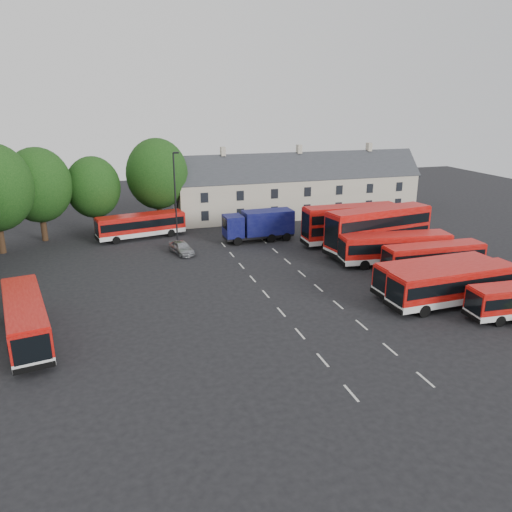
# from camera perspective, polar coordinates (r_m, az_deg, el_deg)

# --- Properties ---
(ground) EXTENTS (140.00, 140.00, 0.00)m
(ground) POSITION_cam_1_polar(r_m,az_deg,el_deg) (41.87, 1.98, -5.35)
(ground) COLOR black
(ground) RESTS_ON ground
(lane_markings) EXTENTS (5.15, 33.80, 0.01)m
(lane_markings) POSITION_cam_1_polar(r_m,az_deg,el_deg) (44.41, 4.20, -4.00)
(lane_markings) COLOR beige
(lane_markings) RESTS_ON ground
(treeline) EXTENTS (29.92, 32.59, 12.01)m
(treeline) POSITION_cam_1_polar(r_m,az_deg,el_deg) (57.20, -25.02, 6.26)
(treeline) COLOR black
(treeline) RESTS_ON ground
(terrace_houses) EXTENTS (35.70, 7.13, 10.06)m
(terrace_houses) POSITION_cam_1_polar(r_m,az_deg,el_deg) (72.64, 4.84, 7.68)
(terrace_houses) COLOR beige
(terrace_houses) RESTS_ON ground
(bus_row_b) EXTENTS (11.42, 3.13, 3.20)m
(bus_row_b) POSITION_cam_1_polar(r_m,az_deg,el_deg) (43.71, 21.68, -2.94)
(bus_row_b) COLOR silver
(bus_row_b) RESTS_ON ground
(bus_row_c) EXTENTS (10.78, 2.88, 3.03)m
(bus_row_c) POSITION_cam_1_polar(r_m,az_deg,el_deg) (45.79, 19.62, -1.93)
(bus_row_c) COLOR silver
(bus_row_c) RESTS_ON ground
(bus_row_d) EXTENTS (10.23, 2.68, 2.87)m
(bus_row_d) POSITION_cam_1_polar(r_m,az_deg,el_deg) (51.32, 19.64, 0.03)
(bus_row_d) COLOR silver
(bus_row_d) RESTS_ON ground
(bus_row_e) EXTENTS (11.58, 3.93, 3.21)m
(bus_row_e) POSITION_cam_1_polar(r_m,az_deg,el_deg) (52.64, 15.58, 1.08)
(bus_row_e) COLOR silver
(bus_row_e) RESTS_ON ground
(bus_dd_south) EXTENTS (12.52, 4.68, 5.01)m
(bus_dd_south) POSITION_cam_1_polar(r_m,az_deg,el_deg) (55.84, 13.79, 3.14)
(bus_dd_south) COLOR silver
(bus_dd_south) RESTS_ON ground
(bus_dd_north) EXTENTS (11.27, 2.73, 4.61)m
(bus_dd_north) POSITION_cam_1_polar(r_m,az_deg,el_deg) (58.64, 10.78, 3.79)
(bus_dd_north) COLOR silver
(bus_dd_north) RESTS_ON ground
(bus_west) EXTENTS (4.45, 11.18, 3.08)m
(bus_west) POSITION_cam_1_polar(r_m,az_deg,el_deg) (38.39, -24.87, -6.28)
(bus_west) COLOR silver
(bus_west) RESTS_ON ground
(bus_north) EXTENTS (10.76, 4.45, 2.97)m
(bus_north) POSITION_cam_1_polar(r_m,az_deg,el_deg) (61.95, -13.01, 3.59)
(bus_north) COLOR silver
(bus_north) RESTS_ON ground
(box_truck) EXTENTS (8.33, 2.78, 3.62)m
(box_truck) POSITION_cam_1_polar(r_m,az_deg,el_deg) (59.24, 0.39, 3.66)
(box_truck) COLOR black
(box_truck) RESTS_ON ground
(silver_car) EXTENTS (2.68, 4.46, 1.42)m
(silver_car) POSITION_cam_1_polar(r_m,az_deg,el_deg) (55.14, -8.51, 0.97)
(silver_car) COLOR #A4A7AB
(silver_car) RESTS_ON ground
(lamppost) EXTENTS (0.74, 0.40, 10.64)m
(lamppost) POSITION_cam_1_polar(r_m,az_deg,el_deg) (57.68, -9.18, 6.76)
(lamppost) COLOR black
(lamppost) RESTS_ON ground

